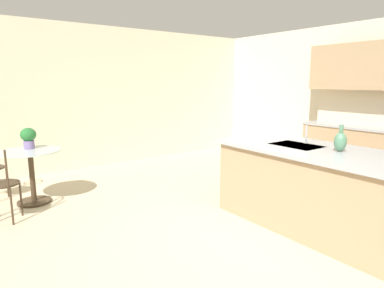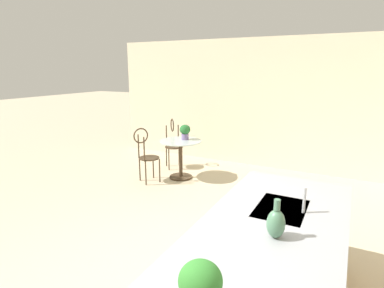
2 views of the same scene
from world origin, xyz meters
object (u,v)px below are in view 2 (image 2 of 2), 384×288
(vase_on_counter, at_px, (276,223))
(potted_plant_counter_far, at_px, (200,287))
(potted_plant_on_table, at_px, (185,131))
(chair_by_island, at_px, (146,153))
(chair_near_window, at_px, (173,141))
(bistro_table, at_px, (181,156))

(vase_on_counter, bearing_deg, potted_plant_counter_far, -9.37)
(potted_plant_on_table, distance_m, potted_plant_counter_far, 4.65)
(potted_plant_counter_far, bearing_deg, vase_on_counter, 170.63)
(potted_plant_counter_far, relative_size, vase_on_counter, 1.03)
(chair_by_island, bearing_deg, chair_near_window, -177.93)
(chair_near_window, distance_m, vase_on_counter, 4.63)
(chair_by_island, height_order, potted_plant_on_table, chair_by_island)
(bistro_table, bearing_deg, chair_by_island, -41.63)
(potted_plant_counter_far, distance_m, vase_on_counter, 0.91)
(bistro_table, relative_size, vase_on_counter, 2.78)
(chair_near_window, distance_m, potted_plant_on_table, 0.72)
(chair_by_island, relative_size, potted_plant_counter_far, 3.51)
(chair_near_window, xyz_separation_m, potted_plant_on_table, (0.40, 0.51, 0.33))
(chair_by_island, distance_m, potted_plant_counter_far, 4.41)
(vase_on_counter, bearing_deg, potted_plant_on_table, -142.01)
(bistro_table, height_order, chair_by_island, chair_by_island)
(chair_near_window, height_order, potted_plant_counter_far, potted_plant_counter_far)
(bistro_table, height_order, chair_near_window, chair_near_window)
(bistro_table, distance_m, vase_on_counter, 3.93)
(potted_plant_on_table, distance_m, vase_on_counter, 3.98)
(potted_plant_counter_far, height_order, vase_on_counter, potted_plant_counter_far)
(vase_on_counter, bearing_deg, chair_near_window, -140.10)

